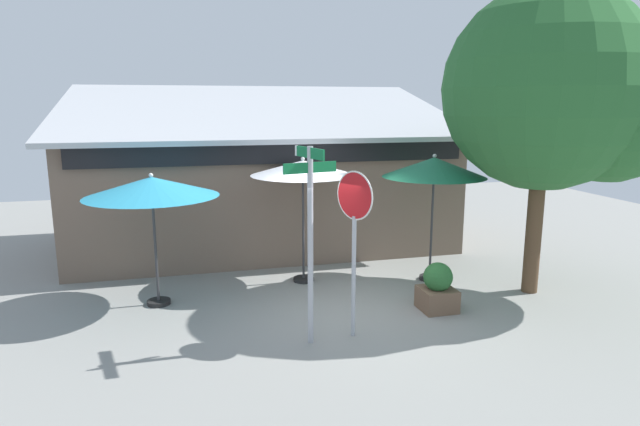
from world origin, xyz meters
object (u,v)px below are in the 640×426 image
(patio_umbrella_teal_left, at_px, (152,188))
(sidewalk_planter, at_px, (437,288))
(patio_umbrella_ivory_center, at_px, (303,169))
(patio_umbrella_forest_green_right, at_px, (434,168))
(shade_tree, at_px, (562,94))
(street_sign_post, at_px, (310,226))
(stop_sign, at_px, (354,222))

(patio_umbrella_teal_left, relative_size, sidewalk_planter, 2.78)
(patio_umbrella_ivory_center, relative_size, patio_umbrella_forest_green_right, 0.98)
(patio_umbrella_ivory_center, bearing_deg, shade_tree, -22.65)
(patio_umbrella_forest_green_right, bearing_deg, street_sign_post, -143.55)
(stop_sign, height_order, patio_umbrella_forest_green_right, patio_umbrella_forest_green_right)
(patio_umbrella_forest_green_right, xyz_separation_m, sidewalk_planter, (-0.65, -1.64, -2.01))
(patio_umbrella_ivory_center, height_order, patio_umbrella_forest_green_right, patio_umbrella_forest_green_right)
(stop_sign, height_order, shade_tree, shade_tree)
(stop_sign, bearing_deg, sidewalk_planter, 20.04)
(shade_tree, bearing_deg, sidewalk_planter, -173.00)
(street_sign_post, xyz_separation_m, shade_tree, (5.14, 1.06, 2.00))
(patio_umbrella_teal_left, xyz_separation_m, patio_umbrella_ivory_center, (2.97, 0.63, 0.18))
(street_sign_post, height_order, sidewalk_planter, street_sign_post)
(patio_umbrella_teal_left, height_order, patio_umbrella_forest_green_right, patio_umbrella_forest_green_right)
(street_sign_post, bearing_deg, patio_umbrella_forest_green_right, 36.45)
(stop_sign, xyz_separation_m, patio_umbrella_teal_left, (-3.14, 2.26, 0.34))
(patio_umbrella_ivory_center, distance_m, sidewalk_planter, 3.61)
(street_sign_post, distance_m, shade_tree, 5.61)
(stop_sign, distance_m, patio_umbrella_teal_left, 3.89)
(stop_sign, relative_size, shade_tree, 0.46)
(street_sign_post, xyz_separation_m, patio_umbrella_teal_left, (-2.41, 2.34, 0.33))
(street_sign_post, relative_size, shade_tree, 0.52)
(patio_umbrella_teal_left, height_order, sidewalk_planter, patio_umbrella_teal_left)
(street_sign_post, height_order, patio_umbrella_forest_green_right, street_sign_post)
(stop_sign, relative_size, patio_umbrella_ivory_center, 1.02)
(stop_sign, xyz_separation_m, patio_umbrella_forest_green_right, (2.50, 2.31, 0.52))
(stop_sign, relative_size, patio_umbrella_teal_left, 1.08)
(stop_sign, height_order, sidewalk_planter, stop_sign)
(patio_umbrella_forest_green_right, relative_size, shade_tree, 0.46)
(stop_sign, relative_size, sidewalk_planter, 3.02)
(patio_umbrella_ivory_center, bearing_deg, patio_umbrella_forest_green_right, -12.41)
(stop_sign, xyz_separation_m, patio_umbrella_ivory_center, (-0.17, 2.90, 0.51))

